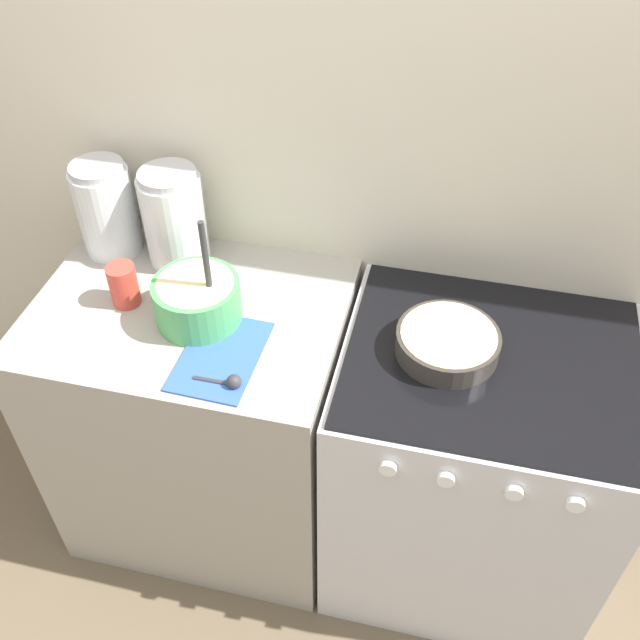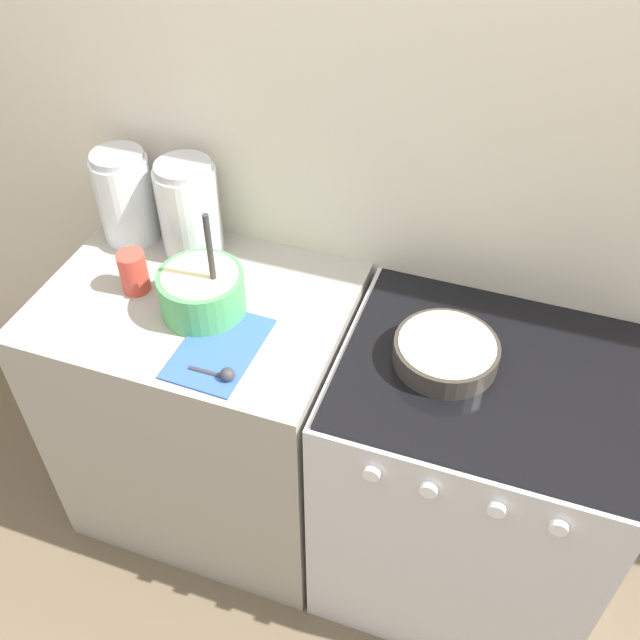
{
  "view_description": "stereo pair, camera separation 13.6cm",
  "coord_description": "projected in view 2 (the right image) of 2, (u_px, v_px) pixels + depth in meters",
  "views": [
    {
      "loc": [
        0.25,
        -0.96,
        2.17
      ],
      "look_at": [
        -0.05,
        0.3,
        0.96
      ],
      "focal_mm": 40.0,
      "sensor_mm": 36.0,
      "label": 1
    },
    {
      "loc": [
        0.38,
        -0.92,
        2.17
      ],
      "look_at": [
        -0.05,
        0.3,
        0.96
      ],
      "focal_mm": 40.0,
      "sensor_mm": 36.0,
      "label": 2
    }
  ],
  "objects": [
    {
      "name": "storage_jar_left",
      "position": [
        127.0,
        202.0,
        2.03
      ],
      "size": [
        0.16,
        0.16,
        0.27
      ],
      "color": "silver",
      "rests_on": "countertop_cabinet"
    },
    {
      "name": "stove",
      "position": [
        466.0,
        482.0,
        2.02
      ],
      "size": [
        0.74,
        0.64,
        0.91
      ],
      "color": "silver",
      "rests_on": "ground_plane"
    },
    {
      "name": "countertop_cabinet",
      "position": [
        211.0,
        410.0,
        2.21
      ],
      "size": [
        0.82,
        0.62,
        0.91
      ],
      "color": "#9E998E",
      "rests_on": "ground_plane"
    },
    {
      "name": "measuring_spoon",
      "position": [
        223.0,
        374.0,
        1.68
      ],
      "size": [
        0.12,
        0.04,
        0.04
      ],
      "color": "#333338",
      "rests_on": "countertop_cabinet"
    },
    {
      "name": "recipe_page",
      "position": [
        219.0,
        348.0,
        1.76
      ],
      "size": [
        0.19,
        0.29,
        0.01
      ],
      "color": "#3359B2",
      "rests_on": "countertop_cabinet"
    },
    {
      "name": "wall_back",
      "position": [
        382.0,
        170.0,
        1.83
      ],
      "size": [
        4.65,
        0.05,
        2.4
      ],
      "color": "beige",
      "rests_on": "ground_plane"
    },
    {
      "name": "storage_jar_middle",
      "position": [
        190.0,
        214.0,
        1.98
      ],
      "size": [
        0.17,
        0.17,
        0.28
      ],
      "color": "silver",
      "rests_on": "countertop_cabinet"
    },
    {
      "name": "baking_pan",
      "position": [
        446.0,
        352.0,
        1.71
      ],
      "size": [
        0.25,
        0.25,
        0.06
      ],
      "color": "#38332D",
      "rests_on": "stove"
    },
    {
      "name": "tin_can",
      "position": [
        134.0,
        272.0,
        1.89
      ],
      "size": [
        0.07,
        0.07,
        0.12
      ],
      "color": "#CC3F33",
      "rests_on": "countertop_cabinet"
    },
    {
      "name": "ground_plane",
      "position": [
        303.0,
        611.0,
        2.21
      ],
      "size": [
        12.0,
        12.0,
        0.0
      ],
      "primitive_type": "plane",
      "color": "brown"
    },
    {
      "name": "mixing_bowl",
      "position": [
        202.0,
        290.0,
        1.82
      ],
      "size": [
        0.22,
        0.22,
        0.31
      ],
      "color": "#4CA559",
      "rests_on": "countertop_cabinet"
    }
  ]
}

